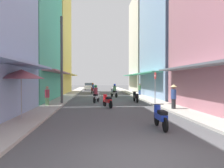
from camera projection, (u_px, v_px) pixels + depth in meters
ground_plane at (103, 96)px, 27.37m from camera, size 114.46×114.46×0.00m
sidewalk_left at (69, 96)px, 27.02m from camera, size 1.61×60.03×0.12m
sidewalk_right at (137, 95)px, 27.72m from camera, size 1.61×60.03×0.12m
building_left_mid at (23, 21)px, 21.17m from camera, size 7.05×11.27×15.55m
building_left_far at (48, 36)px, 32.52m from camera, size 7.05×10.18×17.34m
building_right_mid at (175, 28)px, 24.92m from camera, size 7.05×11.09×16.03m
building_right_far at (151, 45)px, 35.61m from camera, size 7.05×8.42×15.54m
motorbike_silver at (114, 91)px, 25.17m from camera, size 0.75×1.74×1.58m
motorbike_blue at (160, 116)px, 8.97m from camera, size 0.55×1.81×0.96m
motorbike_black at (136, 97)px, 19.65m from camera, size 0.55×1.81×0.96m
motorbike_maroon at (93, 89)px, 32.81m from camera, size 0.62×1.79×1.58m
motorbike_white at (96, 95)px, 19.29m from camera, size 0.69×1.76×1.58m
motorbike_red at (107, 100)px, 15.89m from camera, size 0.72×1.75×0.96m
parked_car at (89, 86)px, 43.56m from camera, size 1.84×4.14×1.45m
pedestrian_crossing at (47, 97)px, 16.06m from camera, size 0.34×0.34×1.56m
pedestrian_far at (174, 96)px, 14.21m from camera, size 0.44×0.44×1.72m
pedestrian_midway at (140, 90)px, 27.87m from camera, size 0.34×0.34×1.56m
vendor_umbrella at (21, 74)px, 10.46m from camera, size 2.21×2.21×2.52m
utility_pole at (62, 60)px, 17.56m from camera, size 0.20×1.20×7.16m
street_sign_no_entry at (155, 84)px, 17.26m from camera, size 0.07×0.60×2.65m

